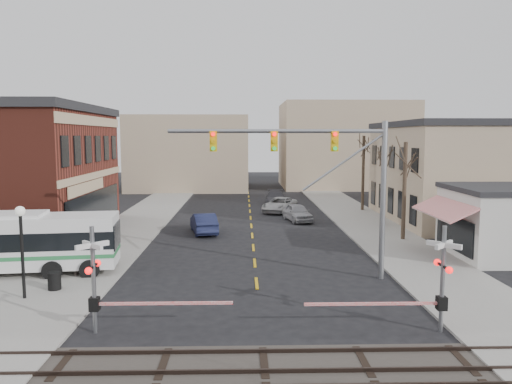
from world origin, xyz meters
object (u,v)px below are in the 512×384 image
trash_bin (54,281)px  car_d (275,198)px  rr_crossing_east (431,280)px  car_b (204,223)px  street_lamp (21,232)px  pedestrian_near (76,257)px  traffic_signal_mast (325,166)px  car_a (298,213)px  pedestrian_far (72,246)px  car_c (280,205)px  rr_crossing_west (105,281)px

trash_bin → car_d: 32.20m
rr_crossing_east → car_b: 21.80m
street_lamp → pedestrian_near: (1.07, 3.72, -2.01)m
traffic_signal_mast → street_lamp: 14.38m
car_a → pedestrian_far: pedestrian_far is taller
car_a → car_c: size_ratio=0.86×
car_b → pedestrian_far: (-7.03, -8.34, 0.10)m
car_c → pedestrian_near: (-12.13, -22.10, 0.37)m
traffic_signal_mast → car_a: (0.57, 17.57, -5.05)m
street_lamp → car_b: size_ratio=0.89×
rr_crossing_west → pedestrian_far: (-4.95, 10.82, -1.10)m
traffic_signal_mast → street_lamp: size_ratio=2.64×
traffic_signal_mast → pedestrian_near: (-12.72, 0.68, -4.72)m
car_b → pedestrian_near: bearing=52.4°
rr_crossing_east → street_lamp: street_lamp is taller
trash_bin → car_b: (5.85, 14.19, 0.23)m
rr_crossing_west → car_b: bearing=83.8°
street_lamp → trash_bin: (0.87, 1.23, -2.54)m
traffic_signal_mast → car_b: traffic_signal_mast is taller
pedestrian_near → car_a: bearing=-49.2°
rr_crossing_east → car_b: (-9.88, 19.40, -1.20)m
street_lamp → pedestrian_near: bearing=73.9°
street_lamp → trash_bin: size_ratio=4.99×
rr_crossing_west → trash_bin: rr_crossing_west is taller
street_lamp → car_d: (13.10, 31.02, -2.34)m
trash_bin → pedestrian_far: bearing=101.4°
rr_crossing_west → street_lamp: size_ratio=1.36×
traffic_signal_mast → rr_crossing_west: 12.02m
pedestrian_near → rr_crossing_west: bearing=-165.6°
pedestrian_near → pedestrian_far: pedestrian_near is taller
rr_crossing_east → car_b: rr_crossing_east is taller
rr_crossing_east → car_c: 30.02m
car_a → car_b: car_b is taller
traffic_signal_mast → car_c: size_ratio=2.16×
rr_crossing_east → trash_bin: rr_crossing_east is taller
car_d → pedestrian_near: pedestrian_near is taller
car_b → pedestrian_far: pedestrian_far is taller
rr_crossing_west → car_b: (2.09, 19.16, -1.20)m
rr_crossing_west → street_lamp: bearing=141.1°
rr_crossing_west → trash_bin: (-3.76, 4.97, -1.44)m
car_a → rr_crossing_west: bearing=-123.5°
rr_crossing_west → pedestrian_near: bearing=115.5°
rr_crossing_west → pedestrian_near: 8.31m
car_c → pedestrian_near: pedestrian_near is taller
trash_bin → traffic_signal_mast: bearing=8.0°
pedestrian_far → rr_crossing_east: bearing=-74.6°
rr_crossing_east → car_d: size_ratio=1.10×
traffic_signal_mast → trash_bin: (-12.92, -1.82, -5.25)m
street_lamp → car_d: bearing=67.1°
rr_crossing_west → car_d: (8.47, 34.76, -1.23)m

